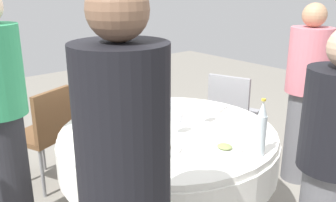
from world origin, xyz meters
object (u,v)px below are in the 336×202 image
(bottle_clear_mid, at_px, (261,129))
(wine_glass_far, at_px, (172,107))
(bottle_green_rear, at_px, (141,118))
(wine_glass_west, at_px, (177,117))
(wine_glass_left, at_px, (205,109))
(chair_north, at_px, (232,110))
(chair_outer, at_px, (46,130))
(bottle_amber_right, at_px, (149,93))
(plate_front, at_px, (164,148))
(plate_far, at_px, (225,149))
(plate_east, at_px, (164,103))
(plate_south, at_px, (90,124))
(person_right, at_px, (305,93))
(dining_table, at_px, (168,149))
(wine_glass_outer, at_px, (135,145))
(person_left, at_px, (330,172))
(wine_glass_north, at_px, (155,103))
(person_rear, at_px, (1,117))

(bottle_clear_mid, distance_m, wine_glass_far, 0.75)
(bottle_green_rear, distance_m, wine_glass_west, 0.24)
(wine_glass_left, xyz_separation_m, chair_north, (0.46, -0.86, -0.32))
(chair_outer, bearing_deg, bottle_amber_right, -72.24)
(plate_front, relative_size, chair_north, 0.24)
(bottle_green_rear, distance_m, bottle_amber_right, 0.45)
(plate_far, bearing_deg, plate_east, -17.38)
(plate_south, bearing_deg, person_right, -111.42)
(bottle_clear_mid, bearing_deg, wine_glass_far, 1.16)
(dining_table, bearing_deg, wine_glass_left, -104.42)
(wine_glass_outer, bearing_deg, chair_north, -68.54)
(bottle_clear_mid, xyz_separation_m, chair_north, (1.02, -0.98, -0.38))
(wine_glass_left, bearing_deg, bottle_green_rear, 73.80)
(wine_glass_west, bearing_deg, bottle_green_rear, 49.07)
(plate_east, height_order, person_left, person_left)
(person_left, bearing_deg, bottle_green_rear, -81.75)
(plate_front, relative_size, person_right, 0.13)
(bottle_green_rear, xyz_separation_m, plate_east, (0.37, -0.50, -0.10))
(bottle_amber_right, xyz_separation_m, plate_front, (-0.61, 0.37, -0.13))
(wine_glass_left, bearing_deg, plate_far, 148.87)
(bottle_amber_right, distance_m, person_left, 1.43)
(wine_glass_north, xyz_separation_m, plate_east, (0.16, -0.22, -0.09))
(person_left, bearing_deg, plate_far, -86.24)
(bottle_clear_mid, distance_m, wine_glass_outer, 0.72)
(wine_glass_north, height_order, plate_east, wine_glass_north)
(plate_east, height_order, person_rear, person_rear)
(dining_table, height_order, wine_glass_outer, wine_glass_outer)
(wine_glass_outer, relative_size, plate_south, 0.56)
(wine_glass_left, relative_size, chair_outer, 0.16)
(bottle_amber_right, relative_size, plate_south, 1.17)
(wine_glass_west, relative_size, plate_front, 0.76)
(wine_glass_far, height_order, chair_north, wine_glass_far)
(person_right, xyz_separation_m, chair_outer, (1.32, 1.73, -0.28))
(wine_glass_left, xyz_separation_m, wine_glass_far, (0.19, 0.14, -0.01))
(dining_table, height_order, wine_glass_left, wine_glass_left)
(wine_glass_north, bearing_deg, wine_glass_west, 163.40)
(plate_east, bearing_deg, person_rear, 81.69)
(bottle_clear_mid, relative_size, person_left, 0.23)
(wine_glass_far, bearing_deg, plate_south, 60.64)
(plate_east, bearing_deg, plate_south, 92.82)
(bottle_green_rear, xyz_separation_m, wine_glass_outer, (-0.29, 0.26, -0.01))
(dining_table, height_order, person_right, person_right)
(chair_outer, bearing_deg, wine_glass_left, -79.99)
(bottle_amber_right, distance_m, chair_north, 1.06)
(plate_far, bearing_deg, wine_glass_west, 6.66)
(plate_south, bearing_deg, person_rear, 67.66)
(bottle_amber_right, height_order, person_right, person_right)
(wine_glass_outer, distance_m, person_left, 1.02)
(person_left, bearing_deg, dining_table, -90.00)
(dining_table, height_order, plate_east, plate_east)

